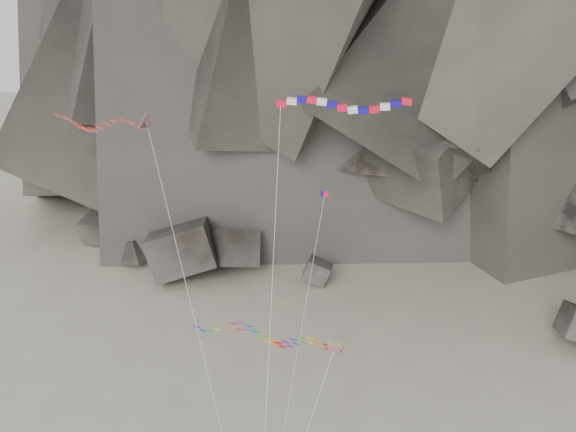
% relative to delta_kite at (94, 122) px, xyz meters
% --- Properties ---
extents(boulder_field, '(83.81, 16.17, 10.42)m').
position_rel_delta_kite_xyz_m(boulder_field, '(19.97, 27.55, -23.86)').
color(boulder_field, '#47423F').
rests_on(boulder_field, ground).
extents(delta_kite, '(23.86, 16.11, 26.66)m').
position_rel_delta_kite_xyz_m(delta_kite, '(0.00, 0.00, 0.00)').
color(delta_kite, red).
rests_on(delta_kite, ground).
extents(banner_kite, '(9.24, 17.46, 28.35)m').
position_rel_delta_kite_xyz_m(banner_kite, '(20.03, 0.50, 2.42)').
color(banner_kite, red).
rests_on(banner_kite, ground).
extents(parafoil_kite, '(12.39, 10.55, 12.59)m').
position_rel_delta_kite_xyz_m(parafoil_kite, '(15.57, -5.00, -13.38)').
color(parafoil_kite, yellow).
rests_on(parafoil_kite, ground).
extents(pennant_kite, '(1.39, 10.09, 23.24)m').
position_rel_delta_kite_xyz_m(pennant_kite, '(20.23, -7.54, -7.56)').
color(pennant_kite, red).
rests_on(pennant_kite, ground).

